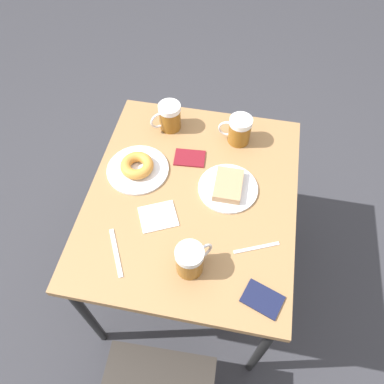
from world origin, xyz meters
TOP-DOWN VIEW (x-y plane):
  - ground_plane at (0.00, 0.00)m, footprint 8.00×8.00m
  - table at (0.00, 0.00)m, footprint 0.80×0.94m
  - plate_with_cake at (-0.13, -0.05)m, footprint 0.23×0.23m
  - plate_with_donut at (0.24, -0.08)m, footprint 0.25×0.25m
  - beer_mug_left at (-0.14, -0.32)m, footprint 0.14×0.09m
  - beer_mug_center at (-0.05, 0.29)m, footprint 0.12×0.12m
  - beer_mug_right at (0.16, -0.34)m, footprint 0.12×0.11m
  - napkin_folded at (0.10, 0.12)m, footprint 0.17×0.16m
  - fork at (-0.27, 0.18)m, footprint 0.16×0.08m
  - knife at (0.22, 0.29)m, footprint 0.10×0.18m
  - passport_near_edge at (-0.30, 0.36)m, footprint 0.15×0.13m
  - passport_far_edge at (0.04, -0.18)m, footprint 0.13×0.10m

SIDE VIEW (x-z plane):
  - ground_plane at x=0.00m, z-range 0.00..0.00m
  - table at x=0.00m, z-range 0.30..1.03m
  - knife at x=0.22m, z-range 0.73..0.73m
  - fork at x=-0.27m, z-range 0.73..0.73m
  - napkin_folded at x=0.10m, z-range 0.73..0.73m
  - passport_near_edge at x=-0.30m, z-range 0.73..0.74m
  - passport_far_edge at x=0.04m, z-range 0.73..0.74m
  - plate_with_cake at x=-0.13m, z-range 0.72..0.76m
  - plate_with_donut at x=0.24m, z-range 0.72..0.77m
  - beer_mug_left at x=-0.14m, z-range 0.73..0.85m
  - beer_mug_center at x=-0.05m, z-range 0.73..0.85m
  - beer_mug_right at x=0.16m, z-range 0.73..0.85m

